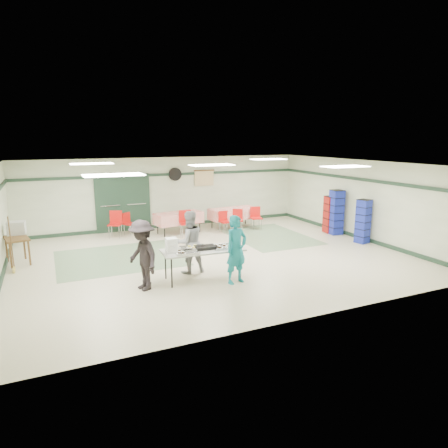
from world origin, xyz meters
name	(u,v)px	position (x,y,z in m)	size (l,w,h in m)	color
floor	(212,257)	(0.00, 0.00, 0.00)	(11.00, 11.00, 0.00)	#BDB098
ceiling	(212,164)	(0.00, 0.00, 2.70)	(11.00, 11.00, 0.00)	silver
wall_back	(168,193)	(0.00, 4.50, 1.35)	(11.00, 11.00, 0.00)	beige
wall_front	(304,252)	(0.00, -4.50, 1.35)	(11.00, 11.00, 0.00)	beige
wall_right	(361,200)	(5.50, 0.00, 1.35)	(9.00, 9.00, 0.00)	beige
trim_back	(167,174)	(0.00, 4.47, 2.05)	(11.00, 0.06, 0.10)	#1C3325
baseboard_back	(169,225)	(0.00, 4.47, 0.06)	(11.00, 0.06, 0.12)	#1C3325
baseboard_left	(1,282)	(-5.47, 0.00, 0.06)	(9.00, 0.06, 0.12)	#1C3325
trim_right	(362,179)	(5.47, 0.00, 2.05)	(9.00, 0.06, 0.10)	#1C3325
baseboard_right	(357,237)	(5.47, 0.00, 0.06)	(9.00, 0.06, 0.12)	#1C3325
green_patch_a	(120,258)	(-2.50, 1.00, 0.00)	(3.50, 3.00, 0.01)	slate
green_patch_b	(269,236)	(2.80, 1.50, 0.00)	(2.50, 3.50, 0.01)	slate
double_door_left	(110,204)	(-2.20, 4.44, 1.05)	(0.90, 0.06, 2.10)	gray
double_door_right	(136,202)	(-1.25, 4.44, 1.05)	(0.90, 0.06, 2.10)	gray
door_frame	(123,203)	(-1.73, 4.42, 1.05)	(2.00, 0.03, 2.15)	#1C3325
wall_fan	(175,174)	(0.30, 4.44, 2.05)	(0.50, 0.50, 0.10)	black
scroll_banner	(204,178)	(1.50, 4.44, 1.85)	(0.80, 0.02, 0.60)	#CDB480
serving_table	(203,251)	(-0.91, -1.61, 0.72)	(2.05, 0.93, 0.76)	#BAB9B4
sheet_tray_right	(224,247)	(-0.38, -1.68, 0.77)	(0.61, 0.46, 0.02)	silver
sheet_tray_mid	(195,248)	(-1.08, -1.48, 0.77)	(0.63, 0.48, 0.02)	silver
sheet_tray_left	(186,253)	(-1.39, -1.76, 0.77)	(0.55, 0.41, 0.02)	silver
baking_pan	(205,247)	(-0.85, -1.61, 0.80)	(0.49, 0.31, 0.08)	black
foam_box_stack	(171,245)	(-1.69, -1.56, 0.94)	(0.26, 0.23, 0.35)	white
volunteer_teal	(236,250)	(-0.28, -2.18, 0.83)	(0.60, 0.40, 1.65)	#14798A
volunteer_grey	(189,242)	(-1.06, -1.01, 0.81)	(0.79, 0.61, 1.62)	#949499
volunteer_dark	(143,255)	(-2.42, -1.70, 0.82)	(1.05, 0.61, 1.63)	black
dining_table_a	(233,213)	(2.24, 3.31, 0.57)	(1.90, 0.98, 0.77)	red
dining_table_b	(179,218)	(0.04, 3.31, 0.57)	(1.82, 1.04, 0.77)	red
chair_a	(238,218)	(2.16, 2.73, 0.50)	(0.50, 0.50, 0.82)	red
chair_b	(224,219)	(1.61, 2.74, 0.48)	(0.42, 0.42, 0.79)	red
chair_c	(256,216)	(2.93, 2.74, 0.52)	(0.47, 0.47, 0.85)	red
chair_d	(185,220)	(0.12, 2.75, 0.57)	(0.49, 0.49, 0.92)	red
chair_loose_a	(128,221)	(-1.70, 3.77, 0.49)	(0.52, 0.52, 0.80)	red
chair_loose_b	(115,221)	(-2.17, 3.59, 0.57)	(0.57, 0.57, 0.93)	red
crate_stack_blue_a	(336,212)	(5.15, 0.80, 0.81)	(0.41, 0.41, 1.61)	#1B23A6
crate_stack_red	(331,214)	(5.15, 1.09, 0.68)	(0.42, 0.42, 1.35)	#A31014
crate_stack_blue_b	(363,221)	(5.15, -0.55, 0.73)	(0.37, 0.37, 1.46)	#1B23A6
printer_table	(17,241)	(-5.15, 1.63, 0.64)	(0.73, 0.97, 0.74)	brown
office_printer	(16,228)	(-5.15, 2.06, 0.93)	(0.46, 0.40, 0.37)	#A8A8A4
broom	(11,243)	(-5.23, 0.91, 0.76)	(0.03, 0.03, 1.47)	brown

